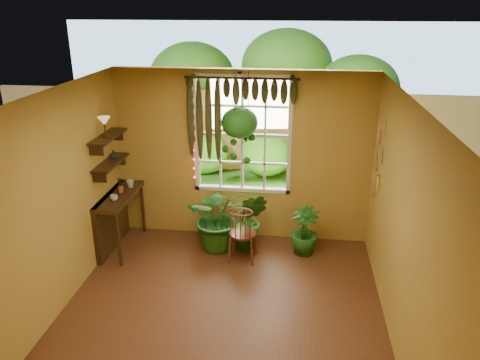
# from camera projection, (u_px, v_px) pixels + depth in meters

# --- Properties ---
(floor) EXTENTS (4.50, 4.50, 0.00)m
(floor) POSITION_uv_depth(u_px,v_px,m) (220.00, 320.00, 5.70)
(floor) COLOR #5C311A
(floor) RESTS_ON ground
(ceiling) EXTENTS (4.50, 4.50, 0.00)m
(ceiling) POSITION_uv_depth(u_px,v_px,m) (216.00, 100.00, 4.72)
(ceiling) COLOR white
(ceiling) RESTS_ON wall_back
(wall_back) EXTENTS (4.00, 0.00, 4.00)m
(wall_back) POSITION_uv_depth(u_px,v_px,m) (242.00, 157.00, 7.29)
(wall_back) COLOR #BB9540
(wall_back) RESTS_ON floor
(wall_left) EXTENTS (0.00, 4.50, 4.50)m
(wall_left) POSITION_uv_depth(u_px,v_px,m) (49.00, 211.00, 5.44)
(wall_left) COLOR #BB9540
(wall_left) RESTS_ON floor
(wall_right) EXTENTS (0.00, 4.50, 4.50)m
(wall_right) POSITION_uv_depth(u_px,v_px,m) (403.00, 230.00, 4.98)
(wall_right) COLOR #BB9540
(wall_right) RESTS_ON floor
(window) EXTENTS (1.52, 0.10, 1.86)m
(window) POSITION_uv_depth(u_px,v_px,m) (242.00, 135.00, 7.20)
(window) COLOR silver
(window) RESTS_ON wall_back
(valance_vine) EXTENTS (1.70, 0.12, 1.10)m
(valance_vine) POSITION_uv_depth(u_px,v_px,m) (236.00, 99.00, 6.89)
(valance_vine) COLOR #3E2511
(valance_vine) RESTS_ON window
(string_lights) EXTENTS (0.03, 0.03, 1.54)m
(string_lights) POSITION_uv_depth(u_px,v_px,m) (193.00, 132.00, 7.18)
(string_lights) COLOR #FF2633
(string_lights) RESTS_ON window
(wall_plates) EXTENTS (0.04, 0.32, 1.10)m
(wall_plates) POSITION_uv_depth(u_px,v_px,m) (378.00, 159.00, 6.57)
(wall_plates) COLOR #FDEECE
(wall_plates) RESTS_ON wall_right
(counter_ledge) EXTENTS (0.40, 1.20, 0.90)m
(counter_ledge) POSITION_uv_depth(u_px,v_px,m) (114.00, 215.00, 7.20)
(counter_ledge) COLOR #3E2511
(counter_ledge) RESTS_ON floor
(shelf_lower) EXTENTS (0.25, 0.90, 0.04)m
(shelf_lower) POSITION_uv_depth(u_px,v_px,m) (111.00, 163.00, 6.89)
(shelf_lower) COLOR #3E2511
(shelf_lower) RESTS_ON wall_left
(shelf_upper) EXTENTS (0.25, 0.90, 0.04)m
(shelf_upper) POSITION_uv_depth(u_px,v_px,m) (108.00, 136.00, 6.75)
(shelf_upper) COLOR #3E2511
(shelf_upper) RESTS_ON wall_left
(backyard) EXTENTS (14.00, 10.00, 12.00)m
(backyard) POSITION_uv_depth(u_px,v_px,m) (274.00, 102.00, 11.57)
(backyard) COLOR #295518
(backyard) RESTS_ON ground
(windsor_chair) EXTENTS (0.42, 0.44, 1.06)m
(windsor_chair) POSITION_uv_depth(u_px,v_px,m) (242.00, 241.00, 6.92)
(windsor_chair) COLOR maroon
(windsor_chair) RESTS_ON floor
(potted_plant_left) EXTENTS (1.08, 0.98, 1.06)m
(potted_plant_left) POSITION_uv_depth(u_px,v_px,m) (219.00, 217.00, 7.17)
(potted_plant_left) COLOR #164813
(potted_plant_left) RESTS_ON floor
(potted_plant_mid) EXTENTS (0.58, 0.49, 0.96)m
(potted_plant_mid) POSITION_uv_depth(u_px,v_px,m) (250.00, 221.00, 7.16)
(potted_plant_mid) COLOR #164813
(potted_plant_mid) RESTS_ON floor
(potted_plant_right) EXTENTS (0.48, 0.48, 0.75)m
(potted_plant_right) POSITION_uv_depth(u_px,v_px,m) (304.00, 231.00, 7.08)
(potted_plant_right) COLOR #164813
(potted_plant_right) RESTS_ON floor
(hanging_basket) EXTENTS (0.55, 0.55, 1.36)m
(hanging_basket) POSITION_uv_depth(u_px,v_px,m) (240.00, 126.00, 6.91)
(hanging_basket) COLOR black
(hanging_basket) RESTS_ON ceiling
(cup_a) EXTENTS (0.11, 0.11, 0.09)m
(cup_a) POSITION_uv_depth(u_px,v_px,m) (114.00, 198.00, 6.82)
(cup_a) COLOR silver
(cup_a) RESTS_ON counter_ledge
(cup_b) EXTENTS (0.15, 0.15, 0.11)m
(cup_b) POSITION_uv_depth(u_px,v_px,m) (130.00, 184.00, 7.31)
(cup_b) COLOR beige
(cup_b) RESTS_ON counter_ledge
(brush_jar) EXTENTS (0.08, 0.08, 0.29)m
(brush_jar) POSITION_uv_depth(u_px,v_px,m) (120.00, 185.00, 7.10)
(brush_jar) COLOR #97482B
(brush_jar) RESTS_ON counter_ledge
(shelf_vase) EXTENTS (0.18, 0.18, 0.14)m
(shelf_vase) POSITION_uv_depth(u_px,v_px,m) (113.00, 155.00, 6.97)
(shelf_vase) COLOR #B2AD99
(shelf_vase) RESTS_ON shelf_lower
(tiffany_lamp) EXTENTS (0.18, 0.18, 0.30)m
(tiffany_lamp) POSITION_uv_depth(u_px,v_px,m) (104.00, 122.00, 6.56)
(tiffany_lamp) COLOR #523A17
(tiffany_lamp) RESTS_ON shelf_upper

